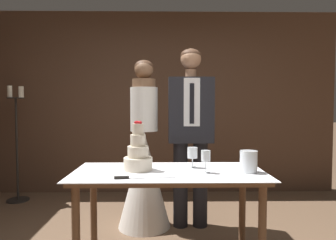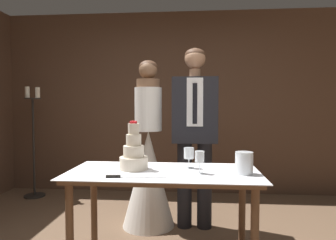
{
  "view_description": "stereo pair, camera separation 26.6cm",
  "coord_description": "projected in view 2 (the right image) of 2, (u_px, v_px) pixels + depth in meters",
  "views": [
    {
      "loc": [
        0.05,
        -2.01,
        1.26
      ],
      "look_at": [
        0.09,
        0.65,
        1.13
      ],
      "focal_mm": 32.0,
      "sensor_mm": 36.0,
      "label": 1
    },
    {
      "loc": [
        0.31,
        -2.0,
        1.26
      ],
      "look_at": [
        0.09,
        0.65,
        1.13
      ],
      "focal_mm": 32.0,
      "sensor_mm": 36.0,
      "label": 2
    }
  ],
  "objects": [
    {
      "name": "tiered_cake",
      "position": [
        134.0,
        154.0,
        2.32
      ],
      "size": [
        0.22,
        0.22,
        0.38
      ],
      "color": "beige",
      "rests_on": "cake_table"
    },
    {
      "name": "wine_glass_middle",
      "position": [
        200.0,
        157.0,
        2.18
      ],
      "size": [
        0.07,
        0.07,
        0.17
      ],
      "color": "silver",
      "rests_on": "cake_table"
    },
    {
      "name": "groom",
      "position": [
        195.0,
        127.0,
        3.05
      ],
      "size": [
        0.46,
        0.25,
        1.84
      ],
      "color": "black",
      "rests_on": "ground_plane"
    },
    {
      "name": "bride",
      "position": [
        148.0,
        166.0,
        3.11
      ],
      "size": [
        0.54,
        0.54,
        1.72
      ],
      "color": "white",
      "rests_on": "ground_plane"
    },
    {
      "name": "wall_back",
      "position": [
        172.0,
        103.0,
        4.36
      ],
      "size": [
        5.06,
        0.12,
        2.59
      ],
      "primitive_type": "cube",
      "color": "#513828",
      "rests_on": "ground_plane"
    },
    {
      "name": "candle_stand",
      "position": [
        34.0,
        145.0,
        4.11
      ],
      "size": [
        0.28,
        0.28,
        1.52
      ],
      "color": "black",
      "rests_on": "ground_plane"
    },
    {
      "name": "wine_glass_near",
      "position": [
        189.0,
        154.0,
        2.37
      ],
      "size": [
        0.08,
        0.08,
        0.16
      ],
      "color": "silver",
      "rests_on": "cake_table"
    },
    {
      "name": "cake_knife",
      "position": [
        124.0,
        177.0,
        2.06
      ],
      "size": [
        0.42,
        0.07,
        0.02
      ],
      "rotation": [
        0.0,
        0.0,
        0.11
      ],
      "color": "silver",
      "rests_on": "cake_table"
    },
    {
      "name": "cake_table",
      "position": [
        163.0,
        183.0,
        2.27
      ],
      "size": [
        1.44,
        0.69,
        0.76
      ],
      "color": "brown",
      "rests_on": "ground_plane"
    },
    {
      "name": "hurricane_candle",
      "position": [
        244.0,
        164.0,
        2.16
      ],
      "size": [
        0.13,
        0.13,
        0.16
      ],
      "color": "silver",
      "rests_on": "cake_table"
    }
  ]
}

